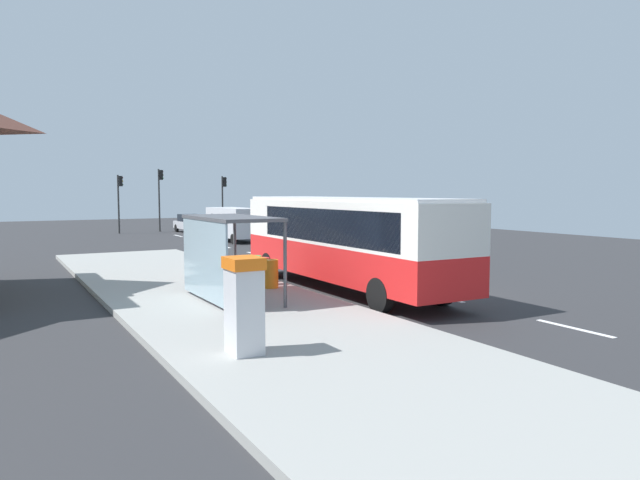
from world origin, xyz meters
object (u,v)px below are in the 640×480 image
ticket_machine (244,304)px  recycling_bin_green (254,269)px  traffic_light_median (160,190)px  white_van (234,222)px  sedan_near (191,223)px  traffic_light_near_side (223,194)px  recycling_bin_orange (271,274)px  traffic_light_far_side (120,194)px  bus_shelter (221,236)px  recycling_bin_red (262,271)px  bus (345,237)px

ticket_machine → recycling_bin_green: bearing=65.7°
recycling_bin_green → traffic_light_median: size_ratio=0.18×
white_van → sedan_near: 9.99m
white_van → traffic_light_near_side: bearing=73.2°
white_van → traffic_light_near_side: (3.30, 10.93, 1.83)m
recycling_bin_orange → traffic_light_far_side: traffic_light_far_side is taller
bus_shelter → recycling_bin_green: bearing=51.2°
recycling_bin_green → traffic_light_median: bearing=81.6°
recycling_bin_orange → traffic_light_far_side: 31.71m
traffic_light_near_side → traffic_light_median: size_ratio=0.89×
sedan_near → bus_shelter: (-8.71, -31.18, 1.31)m
traffic_light_far_side → sedan_near: bearing=-18.0°
traffic_light_near_side → traffic_light_median: 5.36m
ticket_machine → recycling_bin_red: bearing=63.7°
recycling_bin_orange → bus_shelter: size_ratio=0.24×
recycling_bin_red → bus: bearing=-29.7°
ticket_machine → recycling_bin_red: (3.80, 7.69, -0.52)m
recycling_bin_orange → traffic_light_median: size_ratio=0.18×
ticket_machine → sedan_near: bearing=74.4°
recycling_bin_red → traffic_light_far_side: bearing=88.0°
recycling_bin_green → traffic_light_median: 31.46m
sedan_near → ticket_machine: ticket_machine is taller
white_van → sedan_near: white_van is taller
white_van → recycling_bin_red: (-6.40, -19.15, -0.69)m
ticket_machine → traffic_light_near_side: traffic_light_near_side is taller
traffic_light_median → traffic_light_far_side: bearing=-167.1°
bus_shelter → recycling_bin_orange: bearing=31.4°
ticket_machine → traffic_light_far_side: 38.94m
white_van → recycling_bin_orange: size_ratio=5.57×
recycling_bin_green → traffic_light_median: (4.60, 30.99, 2.87)m
recycling_bin_orange → recycling_bin_red: size_ratio=1.00×
bus → white_van: bearing=79.2°
bus → sedan_near: bearing=82.5°
ticket_machine → bus_shelter: size_ratio=0.48×
recycling_bin_orange → recycling_bin_red: 0.70m
white_van → recycling_bin_red: 20.21m
sedan_near → recycling_bin_green: (-6.50, -28.43, -0.14)m
recycling_bin_orange → recycling_bin_green: same height
white_van → traffic_light_near_side: 11.57m
white_van → recycling_bin_orange: 20.87m
ticket_machine → traffic_light_near_side: size_ratio=0.41×
white_van → recycling_bin_orange: white_van is taller
recycling_bin_orange → recycling_bin_red: bearing=90.0°
sedan_near → traffic_light_median: 4.20m
ticket_machine → recycling_bin_green: size_ratio=2.04×
bus → recycling_bin_red: bearing=150.3°
ticket_machine → recycling_bin_red: size_ratio=2.04×
traffic_light_near_side → recycling_bin_red: bearing=-107.9°
recycling_bin_red → recycling_bin_orange: bearing=-90.0°
bus → bus_shelter: (-4.70, -0.63, 0.25)m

